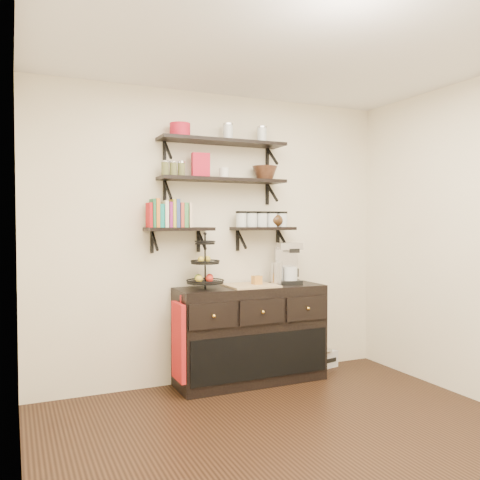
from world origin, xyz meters
name	(u,v)px	position (x,y,z in m)	size (l,w,h in m)	color
floor	(319,454)	(0.00, 0.00, 0.00)	(3.50, 3.50, 0.00)	black
ceiling	(321,30)	(0.00, 0.00, 2.70)	(3.50, 3.50, 0.02)	white
back_wall	(218,238)	(0.00, 1.75, 1.35)	(3.50, 0.02, 2.70)	white
left_wall	(20,252)	(-1.75, 0.00, 1.35)	(0.02, 3.50, 2.70)	white
shelf_top	(223,142)	(0.00, 1.62, 2.23)	(1.20, 0.27, 0.23)	black
shelf_mid	(223,180)	(0.00, 1.62, 1.88)	(1.20, 0.27, 0.23)	black
shelf_low_left	(179,230)	(-0.42, 1.63, 1.43)	(0.60, 0.25, 0.23)	black
shelf_low_right	(263,229)	(0.42, 1.63, 1.43)	(0.60, 0.25, 0.23)	black
cookbooks	(172,214)	(-0.49, 1.63, 1.57)	(0.40, 0.15, 0.26)	red
glass_canisters	(262,220)	(0.41, 1.63, 1.51)	(0.54, 0.10, 0.13)	silver
sideboard	(251,334)	(0.23, 1.51, 0.45)	(1.40, 0.50, 0.92)	black
fruit_stand	(205,270)	(-0.21, 1.52, 1.07)	(0.33, 0.33, 0.48)	black
candle	(257,280)	(0.30, 1.51, 0.96)	(0.08, 0.08, 0.08)	#B57529
coffee_maker	(288,264)	(0.65, 1.54, 1.09)	(0.26, 0.26, 0.40)	black
thermal_carafe	(277,274)	(0.50, 1.49, 1.01)	(0.11, 0.11, 0.22)	silver
apron	(179,342)	(-0.50, 1.41, 0.47)	(0.04, 0.28, 0.66)	#B31319
radio	(322,359)	(1.11, 1.65, 0.09)	(0.34, 0.25, 0.19)	silver
recipe_box	(201,165)	(-0.22, 1.61, 2.01)	(0.16, 0.06, 0.22)	red
walnut_bowl	(265,173)	(0.43, 1.61, 1.96)	(0.24, 0.24, 0.13)	black
ramekins	(224,173)	(0.01, 1.61, 1.95)	(0.09, 0.09, 0.10)	white
teapot	(276,219)	(0.56, 1.63, 1.52)	(0.19, 0.15, 0.15)	#392311
red_pot	(180,130)	(-0.41, 1.61, 2.31)	(0.18, 0.18, 0.12)	red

